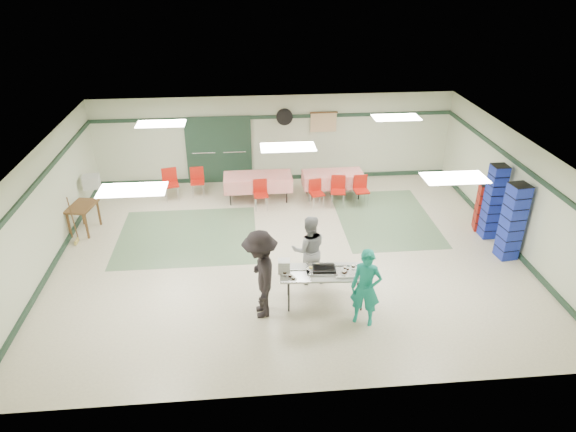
{
  "coord_description": "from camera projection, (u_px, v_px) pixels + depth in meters",
  "views": [
    {
      "loc": [
        -0.97,
        -10.65,
        6.51
      ],
      "look_at": [
        -0.03,
        -0.3,
        1.13
      ],
      "focal_mm": 32.0,
      "sensor_mm": 36.0,
      "label": 1
    }
  ],
  "objects": [
    {
      "name": "crate_stack_blue_b",
      "position": [
        493.0,
        202.0,
        12.72
      ],
      "size": [
        0.38,
        0.38,
        1.95
      ],
      "primitive_type": "cube",
      "rotation": [
        0.0,
        0.0,
        0.02
      ],
      "color": "#1A36A1",
      "rests_on": "floor"
    },
    {
      "name": "sheet_tray_mid",
      "position": [
        321.0,
        270.0,
        10.38
      ],
      "size": [
        0.62,
        0.49,
        0.02
      ],
      "primitive_type": "cube",
      "rotation": [
        0.0,
        0.0,
        -0.07
      ],
      "color": "silver",
      "rests_on": "serving_table"
    },
    {
      "name": "wall_left",
      "position": [
        42.0,
        211.0,
        11.42
      ],
      "size": [
        0.0,
        9.0,
        9.0
      ],
      "primitive_type": "plane",
      "rotation": [
        1.57,
        0.0,
        1.57
      ],
      "color": "beige",
      "rests_on": "floor"
    },
    {
      "name": "dining_table_a",
      "position": [
        333.0,
        179.0,
        15.04
      ],
      "size": [
        1.76,
        0.8,
        0.77
      ],
      "rotation": [
        0.0,
        0.0,
        0.01
      ],
      "color": "red",
      "rests_on": "floor"
    },
    {
      "name": "double_door_left",
      "position": [
        204.0,
        151.0,
        15.76
      ],
      "size": [
        0.9,
        0.06,
        2.1
      ],
      "primitive_type": "cube",
      "color": "gray",
      "rests_on": "floor"
    },
    {
      "name": "foam_box_stack",
      "position": [
        284.0,
        266.0,
        10.26
      ],
      "size": [
        0.25,
        0.24,
        0.28
      ],
      "primitive_type": "cube",
      "rotation": [
        0.0,
        0.0,
        -0.07
      ],
      "color": "white",
      "rests_on": "serving_table"
    },
    {
      "name": "chair_b",
      "position": [
        316.0,
        190.0,
        14.53
      ],
      "size": [
        0.44,
        0.44,
        0.79
      ],
      "rotation": [
        0.0,
        0.0,
        0.23
      ],
      "color": "red",
      "rests_on": "floor"
    },
    {
      "name": "volunteer_teal",
      "position": [
        366.0,
        288.0,
        9.76
      ],
      "size": [
        0.69,
        0.59,
        1.61
      ],
      "primitive_type": "imported",
      "rotation": [
        0.0,
        0.0,
        -0.41
      ],
      "color": "#15907D",
      "rests_on": "floor"
    },
    {
      "name": "volunteer_dark",
      "position": [
        260.0,
        274.0,
        9.94
      ],
      "size": [
        0.75,
        1.24,
        1.86
      ],
      "primitive_type": "imported",
      "rotation": [
        0.0,
        0.0,
        -1.52
      ],
      "color": "black",
      "rests_on": "floor"
    },
    {
      "name": "ceiling",
      "position": [
        288.0,
        146.0,
        11.25
      ],
      "size": [
        11.0,
        11.0,
        0.0
      ],
      "primitive_type": "plane",
      "rotation": [
        3.14,
        0.0,
        0.0
      ],
      "color": "silver",
      "rests_on": "wall_back"
    },
    {
      "name": "chair_loose_a",
      "position": [
        197.0,
        179.0,
        15.17
      ],
      "size": [
        0.42,
        0.42,
        0.85
      ],
      "rotation": [
        0.0,
        0.0,
        0.06
      ],
      "color": "red",
      "rests_on": "floor"
    },
    {
      "name": "dining_table_b",
      "position": [
        258.0,
        181.0,
        14.87
      ],
      "size": [
        1.95,
        0.88,
        0.77
      ],
      "rotation": [
        0.0,
        0.0,
        0.01
      ],
      "color": "red",
      "rests_on": "floor"
    },
    {
      "name": "baking_pan",
      "position": [
        324.0,
        269.0,
        10.34
      ],
      "size": [
        0.48,
        0.32,
        0.08
      ],
      "primitive_type": "cube",
      "rotation": [
        0.0,
        0.0,
        -0.07
      ],
      "color": "black",
      "rests_on": "serving_table"
    },
    {
      "name": "green_patch_a",
      "position": [
        188.0,
        236.0,
        13.17
      ],
      "size": [
        3.5,
        3.0,
        0.01
      ],
      "primitive_type": "cube",
      "color": "#617C5A",
      "rests_on": "floor"
    },
    {
      "name": "wall_front",
      "position": [
        314.0,
        328.0,
        7.89
      ],
      "size": [
        11.0,
        0.0,
        11.0
      ],
      "primitive_type": "plane",
      "rotation": [
        -1.57,
        0.0,
        0.0
      ],
      "color": "beige",
      "rests_on": "floor"
    },
    {
      "name": "floor",
      "position": [
        288.0,
        251.0,
        12.49
      ],
      "size": [
        11.0,
        11.0,
        0.0
      ],
      "primitive_type": "plane",
      "color": "beige",
      "rests_on": "ground"
    },
    {
      "name": "chair_loose_b",
      "position": [
        170.0,
        181.0,
        14.91
      ],
      "size": [
        0.52,
        0.52,
        0.93
      ],
      "rotation": [
        0.0,
        0.0,
        0.23
      ],
      "color": "red",
      "rests_on": "floor"
    },
    {
      "name": "trim_right",
      "position": [
        521.0,
        165.0,
        11.99
      ],
      "size": [
        0.06,
        9.0,
        0.1
      ],
      "primitive_type": "cube",
      "rotation": [
        0.0,
        0.0,
        1.57
      ],
      "color": "#1C3324",
      "rests_on": "wall_back"
    },
    {
      "name": "trim_back",
      "position": [
        274.0,
        117.0,
        15.5
      ],
      "size": [
        11.0,
        0.06,
        0.1
      ],
      "primitive_type": "cube",
      "color": "#1C3324",
      "rests_on": "wall_back"
    },
    {
      "name": "chair_a",
      "position": [
        338.0,
        187.0,
        14.56
      ],
      "size": [
        0.47,
        0.47,
        0.88
      ],
      "rotation": [
        0.0,
        0.0,
        -0.15
      ],
      "color": "red",
      "rests_on": "floor"
    },
    {
      "name": "wall_back",
      "position": [
        275.0,
        139.0,
        15.85
      ],
      "size": [
        11.0,
        0.0,
        11.0
      ],
      "primitive_type": "plane",
      "rotation": [
        1.57,
        0.0,
        0.0
      ],
      "color": "beige",
      "rests_on": "floor"
    },
    {
      "name": "baseboard_right",
      "position": [
        504.0,
        239.0,
        12.9
      ],
      "size": [
        0.06,
        9.0,
        0.12
      ],
      "primitive_type": "cube",
      "rotation": [
        0.0,
        0.0,
        1.57
      ],
      "color": "#1C3324",
      "rests_on": "floor"
    },
    {
      "name": "printer_table",
      "position": [
        82.0,
        209.0,
        13.12
      ],
      "size": [
        0.73,
        0.98,
        0.74
      ],
      "rotation": [
        0.0,
        0.0,
        -0.19
      ],
      "color": "brown",
      "rests_on": "floor"
    },
    {
      "name": "sheet_tray_right",
      "position": [
        349.0,
        272.0,
        10.3
      ],
      "size": [
        0.62,
        0.49,
        0.02
      ],
      "primitive_type": "cube",
      "rotation": [
        0.0,
        0.0,
        -0.07
      ],
      "color": "silver",
      "rests_on": "serving_table"
    },
    {
      "name": "serving_table",
      "position": [
        325.0,
        274.0,
        10.35
      ],
      "size": [
        1.75,
        0.81,
        0.76
      ],
      "rotation": [
        0.0,
        0.0,
        -0.07
      ],
      "color": "#A8A8A3",
      "rests_on": "floor"
    },
    {
      "name": "wall_right",
      "position": [
        516.0,
        193.0,
        12.31
      ],
      "size": [
        0.0,
        9.0,
        9.0
      ],
      "primitive_type": "plane",
      "rotation": [
        1.57,
        0.0,
        -1.57
      ],
      "color": "beige",
      "rests_on": "floor"
    },
    {
      "name": "trim_left",
      "position": [
        37.0,
        183.0,
        11.1
      ],
      "size": [
        0.06,
        9.0,
        0.1
      ],
      "primitive_type": "cube",
      "rotation": [
        0.0,
        0.0,
        1.57
      ],
      "color": "#1C3324",
      "rests_on": "wall_back"
    },
    {
      "name": "green_patch_b",
      "position": [
        385.0,
        218.0,
        14.04
      ],
      "size": [
        2.5,
        3.5,
        0.01
      ],
      "primitive_type": "cube",
      "color": "#617C5A",
      "rests_on": "floor"
    },
    {
      "name": "broom",
      "position": [
        73.0,
        219.0,
        12.59
      ],
      "size": [
        0.05,
        0.21,
        1.26
      ],
      "primitive_type": "cylinder",
      "rotation": [
        0.14,
        0.0,
        -0.08
      ],
      "color": "brown",
      "rests_on": "floor"
    },
    {
      "name": "wall_fan",
      "position": [
        284.0,
        117.0,
        15.5
      ],
      "size": [
        0.5,
        0.1,
        0.5
      ],
      "primitive_type": "cylinder",
      "rotation": [
        1.57,
        0.0,
        0.0
      ],
      "color": "black",
      "rests_on": "wall_back"
    },
    {
      "name": "crate_stack_red",
      "position": [
        484.0,
        207.0,
        13.2
      ],
      "size": [
        0.48,
        0.48,
        1.29
      ],
      "primitive_type": "cube",
      "rotation": [
        0.0,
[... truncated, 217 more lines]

